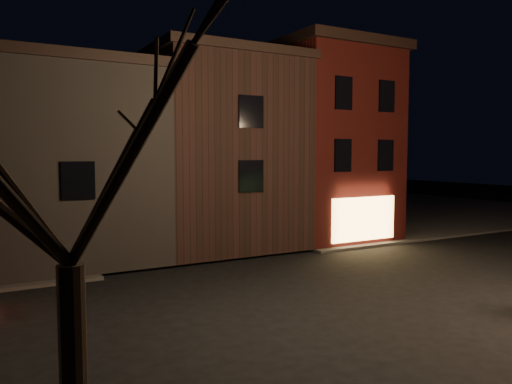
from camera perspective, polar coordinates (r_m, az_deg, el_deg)
ground at (r=17.04m, az=3.95°, el=-11.61°), size 120.00×120.00×0.00m
sidewalk_far_right at (r=44.69m, az=11.32°, el=-1.66°), size 30.00×30.00×0.12m
corner_building at (r=28.74m, az=6.98°, el=5.76°), size 6.50×8.50×10.50m
row_building_a at (r=26.36m, az=-5.88°, el=4.67°), size 7.30×10.30×9.40m
row_building_b at (r=24.39m, az=-21.71°, el=3.23°), size 7.80×10.30×8.40m
bare_tree_left at (r=6.79m, az=-20.95°, el=10.39°), size 5.60×5.60×7.50m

